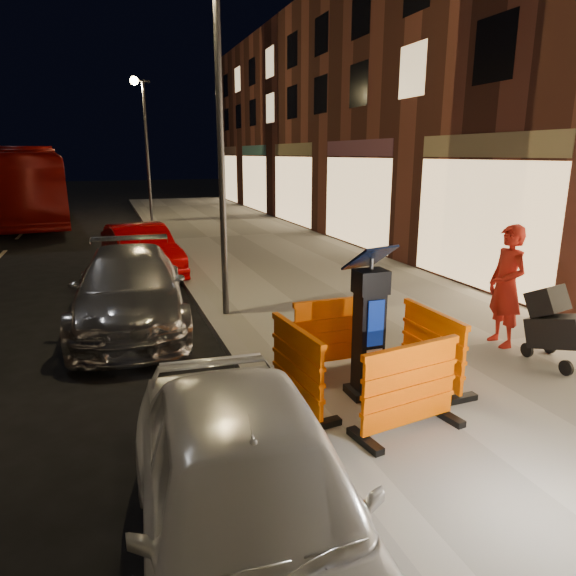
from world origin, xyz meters
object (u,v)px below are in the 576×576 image
object	(u,v)px
man	(507,286)
stroller	(560,328)
barrier_back	(336,333)
barrier_kerbside	(297,367)
parking_kiosk	(369,327)
barrier_bldgside	(432,348)
car_red	(143,274)
barrier_front	(410,389)
car_white	(250,576)
car_silver	(133,325)
bus_doubledecker	(31,223)

from	to	relation	value
man	stroller	distance (m)	1.01
barrier_back	barrier_kerbside	xyz separation A→B (m)	(-0.95, -0.95, 0.00)
parking_kiosk	barrier_back	bearing A→B (deg)	86.51
barrier_kerbside	barrier_bldgside	distance (m)	1.90
parking_kiosk	barrier_kerbside	size ratio (longest dim) A/B	1.40
barrier_bldgside	car_red	world-z (taller)	barrier_bldgside
barrier_kerbside	barrier_bldgside	size ratio (longest dim) A/B	1.00
parking_kiosk	car_red	world-z (taller)	parking_kiosk
parking_kiosk	barrier_front	world-z (taller)	parking_kiosk
barrier_kerbside	car_white	xyz separation A→B (m)	(-1.20, -2.17, -0.66)
barrier_front	barrier_back	world-z (taller)	same
car_silver	barrier_back	bearing A→B (deg)	-47.92
barrier_front	car_silver	xyz separation A→B (m)	(-2.63, 5.26, -0.66)
car_white	car_silver	bearing A→B (deg)	98.30
barrier_front	bus_doubledecker	size ratio (longest dim) A/B	0.11
car_red	stroller	distance (m)	10.10
car_red	bus_doubledecker	bearing A→B (deg)	99.10
car_red	man	world-z (taller)	man
barrier_back	car_red	xyz separation A→B (m)	(-2.12, 7.63, -0.66)
barrier_kerbside	man	world-z (taller)	man
car_silver	bus_doubledecker	distance (m)	17.15
barrier_front	barrier_back	bearing A→B (deg)	81.51
car_red	stroller	xyz separation A→B (m)	(5.22, -8.62, 0.70)
car_silver	car_white	size ratio (longest dim) A/B	1.17
man	car_silver	bearing A→B (deg)	-116.22
car_white	car_red	size ratio (longest dim) A/B	1.04
barrier_kerbside	car_white	distance (m)	2.57
barrier_bldgside	stroller	distance (m)	2.14
parking_kiosk	barrier_back	distance (m)	1.03
parking_kiosk	man	size ratio (longest dim) A/B	0.94
car_white	barrier_front	bearing A→B (deg)	33.68
man	stroller	xyz separation A→B (m)	(0.20, -0.90, -0.42)
parking_kiosk	barrier_back	xyz separation A→B (m)	(0.00, 0.95, -0.40)
parking_kiosk	barrier_kerbside	xyz separation A→B (m)	(-0.95, 0.00, -0.40)
car_white	car_red	bearing A→B (deg)	93.88
car_silver	stroller	size ratio (longest dim) A/B	4.42
parking_kiosk	car_red	xyz separation A→B (m)	(-2.12, 8.58, -1.06)
barrier_front	man	size ratio (longest dim) A/B	0.67
barrier_back	bus_doubledecker	bearing A→B (deg)	106.62
barrier_kerbside	bus_doubledecker	world-z (taller)	bus_doubledecker
barrier_front	barrier_kerbside	bearing A→B (deg)	126.51
barrier_back	barrier_kerbside	world-z (taller)	same
barrier_front	car_red	distance (m)	9.78
car_white	bus_doubledecker	bearing A→B (deg)	103.90
barrier_kerbside	car_white	bearing A→B (deg)	145.68
car_white	man	bearing A→B (deg)	35.08
car_red	stroller	world-z (taller)	stroller
barrier_front	car_white	size ratio (longest dim) A/B	0.31
barrier_front	car_red	size ratio (longest dim) A/B	0.33
barrier_front	barrier_back	size ratio (longest dim) A/B	1.00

